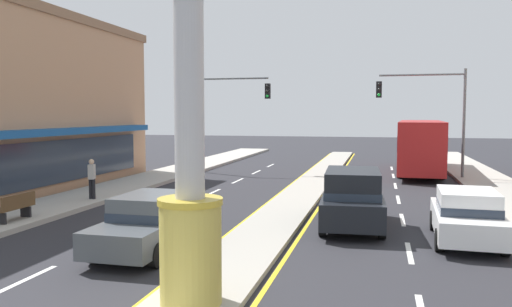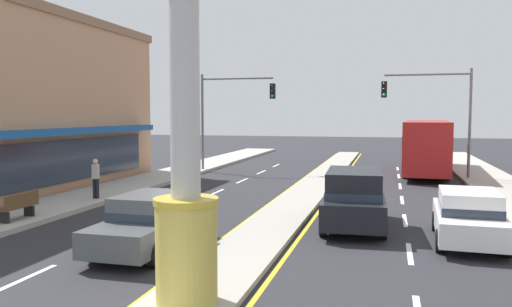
# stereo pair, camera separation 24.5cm
# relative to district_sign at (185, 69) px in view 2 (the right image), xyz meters

# --- Properties ---
(median_strip) EXTENTS (1.85, 52.00, 0.14)m
(median_strip) POSITION_rel_district_sign_xyz_m (0.00, 13.95, -4.45)
(median_strip) COLOR #A39E93
(median_strip) RESTS_ON ground
(sidewalk_left) EXTENTS (2.97, 60.00, 0.18)m
(sidewalk_left) POSITION_rel_district_sign_xyz_m (-9.01, 11.95, -4.43)
(sidewalk_left) COLOR #ADA89E
(sidewalk_left) RESTS_ON ground
(lane_markings) EXTENTS (8.59, 52.00, 0.01)m
(lane_markings) POSITION_rel_district_sign_xyz_m (-0.00, 12.60, -4.51)
(lane_markings) COLOR silver
(lane_markings) RESTS_ON ground
(district_sign) EXTENTS (6.78, 1.22, 8.19)m
(district_sign) POSITION_rel_district_sign_xyz_m (0.00, 0.00, 0.00)
(district_sign) COLOR gold
(district_sign) RESTS_ON median_strip
(traffic_light_left_side) EXTENTS (4.86, 0.46, 6.20)m
(traffic_light_left_side) POSITION_rel_district_sign_xyz_m (-6.16, 22.02, -0.27)
(traffic_light_left_side) COLOR slate
(traffic_light_left_side) RESTS_ON ground
(traffic_light_right_side) EXTENTS (4.86, 0.46, 6.20)m
(traffic_light_right_side) POSITION_rel_district_sign_xyz_m (6.16, 21.53, -0.27)
(traffic_light_right_side) COLOR slate
(traffic_light_right_side) RESTS_ON ground
(sedan_near_right_lane) EXTENTS (1.98, 4.37, 1.53)m
(sedan_near_right_lane) POSITION_rel_district_sign_xyz_m (5.87, 6.71, -3.73)
(sedan_near_right_lane) COLOR white
(sedan_near_right_lane) RESTS_ON ground
(suv_far_right_lane) EXTENTS (2.14, 4.69, 1.90)m
(suv_far_right_lane) POSITION_rel_district_sign_xyz_m (2.58, 7.86, -3.53)
(suv_far_right_lane) COLOR black
(suv_far_right_lane) RESTS_ON ground
(bus_near_left_lane) EXTENTS (3.17, 11.33, 3.26)m
(bus_near_left_lane) POSITION_rel_district_sign_xyz_m (5.87, 24.55, -2.65)
(bus_near_left_lane) COLOR #B21E1E
(bus_near_left_lane) RESTS_ON ground
(sedan_mid_left_lane) EXTENTS (1.87, 4.32, 1.53)m
(sedan_mid_left_lane) POSITION_rel_district_sign_xyz_m (-2.57, 3.69, -3.73)
(sedan_mid_left_lane) COLOR #4C5156
(sedan_mid_left_lane) RESTS_ON ground
(street_bench) EXTENTS (0.48, 1.60, 0.88)m
(street_bench) POSITION_rel_district_sign_xyz_m (-8.26, 5.53, -3.87)
(street_bench) COLOR brown
(street_bench) RESTS_ON sidewalk_left
(pedestrian_far_side) EXTENTS (0.32, 0.45, 1.66)m
(pedestrian_far_side) POSITION_rel_district_sign_xyz_m (-8.16, 10.03, -3.40)
(pedestrian_far_side) COLOR black
(pedestrian_far_side) RESTS_ON sidewalk_left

